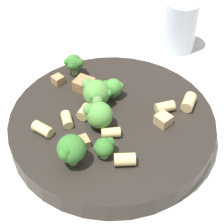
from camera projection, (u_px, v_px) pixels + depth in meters
The scene contains 20 objects.
ground_plane at pixel (112, 133), 0.56m from camera, with size 2.00×2.00×0.00m, color beige.
pasta_bowl at pixel (112, 124), 0.55m from camera, with size 0.30×0.30×0.03m.
broccoli_floret_0 at pixel (74, 63), 0.60m from camera, with size 0.03×0.03×0.04m.
broccoli_floret_1 at pixel (104, 147), 0.48m from camera, with size 0.03×0.03×0.03m.
broccoli_floret_2 at pixel (71, 149), 0.46m from camera, with size 0.04×0.04×0.05m.
broccoli_floret_3 at pixel (112, 87), 0.56m from camera, with size 0.03×0.03×0.03m.
broccoli_floret_4 at pixel (98, 114), 0.51m from camera, with size 0.04×0.04×0.04m.
broccoli_floret_5 at pixel (96, 93), 0.55m from camera, with size 0.04×0.04×0.04m.
rigatoni_0 at pixel (165, 107), 0.55m from camera, with size 0.02×0.02×0.03m, color #E0C67F.
rigatoni_1 at pixel (125, 159), 0.47m from camera, with size 0.02×0.02×0.03m, color #E0C67F.
rigatoni_2 at pixel (110, 133), 0.51m from camera, with size 0.01×0.01×0.03m, color #E0C67F.
rigatoni_3 at pixel (67, 120), 0.53m from camera, with size 0.01×0.01×0.03m, color #E0C67F.
rigatoni_4 at pixel (189, 102), 0.55m from camera, with size 0.02×0.02×0.03m, color #E0C67F.
rigatoni_5 at pixel (43, 129), 0.51m from camera, with size 0.02×0.02×0.03m, color #E0C67F.
rigatoni_6 at pixel (85, 111), 0.54m from camera, with size 0.02×0.02×0.02m, color #E0C67F.
chicken_chunk_0 at pixel (163, 120), 0.53m from camera, with size 0.02×0.02×0.02m, color tan.
chicken_chunk_1 at pixel (84, 85), 0.58m from camera, with size 0.03×0.03×0.02m, color #A87A4C.
chicken_chunk_2 at pixel (58, 80), 0.59m from camera, with size 0.02×0.02×0.01m, color tan.
chicken_chunk_3 at pixel (81, 143), 0.50m from camera, with size 0.02×0.02×0.01m, color tan.
drinking_glass at pixel (179, 29), 0.70m from camera, with size 0.06×0.06×0.10m.
Camera 1 is at (0.39, 0.02, 0.41)m, focal length 60.00 mm.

